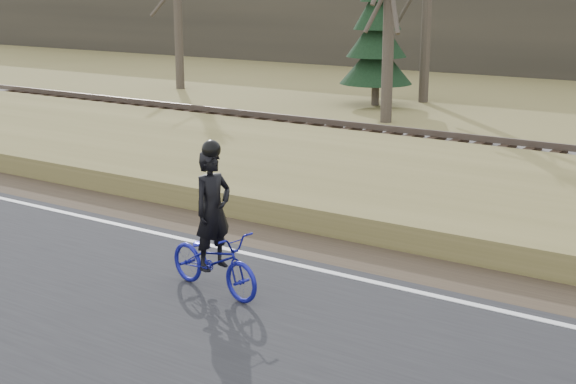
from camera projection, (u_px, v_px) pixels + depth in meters
The scene contains 10 objects.
ground at pixel (242, 262), 12.59m from camera, with size 120.00×120.00×0.00m, color olive.
road at pixel (129, 312), 10.57m from camera, with size 120.00×6.00×0.06m, color black.
edge_line at pixel (250, 254), 12.74m from camera, with size 120.00×0.12×0.01m, color silver.
shoulder at pixel (285, 241), 13.55m from camera, with size 120.00×1.60×0.04m, color #473A2B.
embankment at pixel (369, 192), 15.92m from camera, with size 120.00×5.00×0.44m, color olive.
ballast at pixel (445, 159), 18.97m from camera, with size 120.00×3.00×0.45m, color slate.
railroad at pixel (446, 146), 18.89m from camera, with size 120.00×2.40×0.29m.
cyclist at pixel (214, 245), 11.04m from camera, with size 1.80×0.90×2.15m.
bare_tree_near_left at pixel (389, 18), 24.58m from camera, with size 0.36×0.36×6.46m, color #4C4338.
conifer at pixel (377, 36), 28.38m from camera, with size 2.60×2.60×5.17m.
Camera 1 is at (7.22, -9.50, 4.22)m, focal length 50.00 mm.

